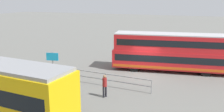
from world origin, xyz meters
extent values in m
plane|color=slate|center=(0.00, 0.00, 0.00)|extent=(160.00, 160.00, 0.00)
cube|color=red|center=(-2.18, -2.14, 1.20)|extent=(11.59, 4.07, 1.70)
cube|color=red|center=(-2.18, -2.14, 2.83)|extent=(11.23, 3.93, 1.54)
cube|color=black|center=(-2.18, -2.14, 1.41)|extent=(11.03, 4.02, 0.64)
cube|color=black|center=(-2.18, -2.14, 2.90)|extent=(10.68, 3.87, 0.60)
cube|color=#D85919|center=(-2.18, -2.14, 0.60)|extent=(11.37, 4.08, 0.24)
cube|color=#B2B2B7|center=(-2.18, -2.14, 3.65)|extent=(11.23, 3.93, 0.10)
cylinder|color=black|center=(1.30, -1.63, 0.50)|extent=(1.34, 2.51, 1.00)
cylinder|color=black|center=(-5.27, -2.60, 0.50)|extent=(1.34, 2.51, 1.00)
cylinder|color=#33384C|center=(5.78, 6.52, 0.42)|extent=(0.14, 0.14, 0.83)
cylinder|color=#33384C|center=(5.97, 6.40, 0.42)|extent=(0.14, 0.14, 0.83)
cylinder|color=#335938|center=(5.88, 6.46, 1.16)|extent=(0.44, 0.44, 0.64)
sphere|color=tan|center=(5.88, 6.46, 1.59)|extent=(0.23, 0.23, 0.23)
cylinder|color=black|center=(1.30, 6.21, 0.41)|extent=(0.14, 0.14, 0.82)
cylinder|color=black|center=(1.40, 6.41, 0.41)|extent=(0.14, 0.14, 0.82)
cylinder|color=maroon|center=(1.35, 6.31, 1.14)|extent=(0.43, 0.43, 0.63)
sphere|color=#8C6647|center=(1.35, 6.31, 1.57)|extent=(0.22, 0.22, 0.22)
cube|color=gray|center=(2.17, 4.18, 1.05)|extent=(7.70, 0.63, 0.06)
cube|color=gray|center=(2.17, 4.18, 0.55)|extent=(7.70, 0.63, 0.06)
cylinder|color=gray|center=(-1.68, 4.47, 0.53)|extent=(0.07, 0.07, 1.05)
cylinder|color=gray|center=(2.17, 4.18, 0.53)|extent=(0.07, 0.07, 1.05)
cylinder|color=gray|center=(6.02, 3.90, 0.53)|extent=(0.07, 0.07, 1.05)
cylinder|color=slate|center=(7.33, 3.92, 1.21)|extent=(0.10, 0.10, 2.42)
cube|color=#1999D8|center=(7.32, 3.96, 1.98)|extent=(1.10, 0.27, 0.69)
camera|label=1|loc=(-5.25, 21.95, 7.10)|focal=39.95mm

